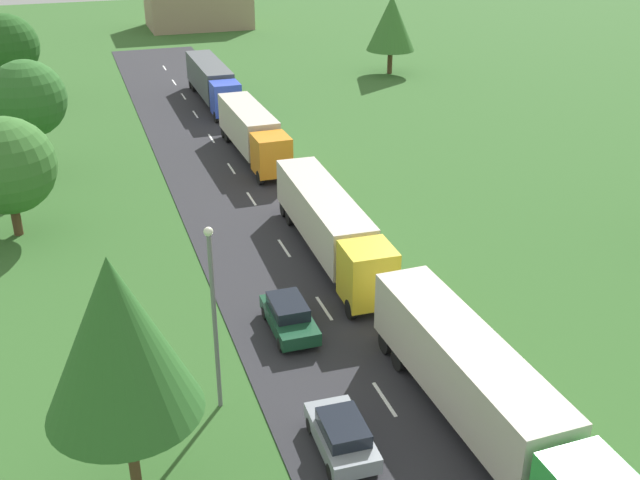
% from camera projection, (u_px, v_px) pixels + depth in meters
% --- Properties ---
extents(road, '(10.00, 140.00, 0.06)m').
position_uv_depth(road, '(339.00, 332.00, 36.22)').
color(road, '#2B2B30').
rests_on(road, ground).
extents(lane_marking_centre, '(0.16, 124.14, 0.01)m').
position_uv_depth(lane_marking_centre, '(353.00, 352.00, 34.58)').
color(lane_marking_centre, white).
rests_on(lane_marking_centre, road).
extents(truck_lead, '(2.78, 14.89, 3.59)m').
position_uv_depth(truck_lead, '(482.00, 389.00, 28.67)').
color(truck_lead, green).
rests_on(truck_lead, road).
extents(truck_second, '(2.88, 14.76, 3.45)m').
position_uv_depth(truck_second, '(330.00, 224.00, 42.58)').
color(truck_second, yellow).
rests_on(truck_second, road).
extents(truck_third, '(2.68, 12.79, 3.57)m').
position_uv_depth(truck_third, '(252.00, 131.00, 58.05)').
color(truck_third, orange).
rests_on(truck_third, road).
extents(truck_fourth, '(2.53, 14.35, 3.63)m').
position_uv_depth(truck_fourth, '(212.00, 81.00, 72.33)').
color(truck_fourth, blue).
rests_on(truck_fourth, road).
extents(car_second, '(1.96, 3.99, 1.51)m').
position_uv_depth(car_second, '(342.00, 435.00, 28.30)').
color(car_second, '#8C939E').
rests_on(car_second, road).
extents(car_third, '(1.92, 4.35, 1.54)m').
position_uv_depth(car_third, '(289.00, 316.00, 35.94)').
color(car_third, '#19472D').
rests_on(car_third, road).
extents(lamppost_second, '(0.36, 0.36, 8.09)m').
position_uv_depth(lamppost_second, '(214.00, 311.00, 29.27)').
color(lamppost_second, slate).
rests_on(lamppost_second, ground).
extents(tree_birch, '(5.93, 5.93, 8.47)m').
position_uv_depth(tree_birch, '(7.00, 46.00, 70.55)').
color(tree_birch, '#513823').
rests_on(tree_birch, ground).
extents(tree_maple, '(5.11, 5.11, 9.59)m').
position_uv_depth(tree_maple, '(117.00, 338.00, 23.49)').
color(tree_maple, '#513823').
rests_on(tree_maple, ground).
extents(tree_pine, '(5.41, 5.41, 8.39)m').
position_uv_depth(tree_pine, '(28.00, 99.00, 53.03)').
color(tree_pine, '#513823').
rests_on(tree_pine, ground).
extents(tree_elm, '(5.31, 5.31, 8.41)m').
position_uv_depth(tree_elm, '(391.00, 23.00, 81.98)').
color(tree_elm, '#513823').
rests_on(tree_elm, ground).
extents(tree_lime, '(5.77, 5.77, 7.32)m').
position_uv_depth(tree_lime, '(6.00, 166.00, 44.31)').
color(tree_lime, '#513823').
rests_on(tree_lime, ground).
extents(distant_building, '(14.32, 9.90, 7.46)m').
position_uv_depth(distant_building, '(198.00, 0.00, 109.03)').
color(distant_building, '#9E846B').
rests_on(distant_building, ground).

